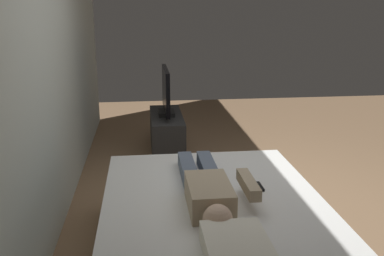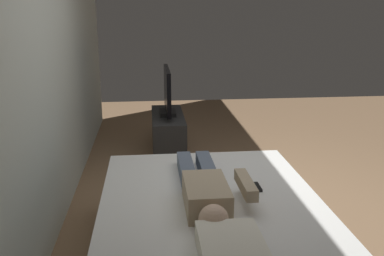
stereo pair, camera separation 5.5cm
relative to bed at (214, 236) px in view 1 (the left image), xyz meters
The scene contains 8 objects.
ground_plane 0.92m from the bed, 33.43° to the right, with size 10.00×10.00×0.00m, color #8C6B4C.
back_wall 2.03m from the bed, 47.60° to the left, with size 6.40×0.10×2.80m, color silver.
bed is the anchor object (origin of this frame).
pillow 0.80m from the bed, behind, with size 0.48×0.34×0.12m, color silver.
person 0.36m from the bed, 52.72° to the left, with size 1.26×0.46×0.18m.
remote 0.50m from the bed, 63.87° to the right, with size 0.15×0.04×0.02m, color black.
tv_stand 2.63m from the bed, ahead, with size 1.10×0.40×0.50m, color #2D2D2D.
tv 2.68m from the bed, ahead, with size 0.88×0.20×0.59m.
Camera 1 is at (-3.38, 0.95, 1.84)m, focal length 39.79 mm.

